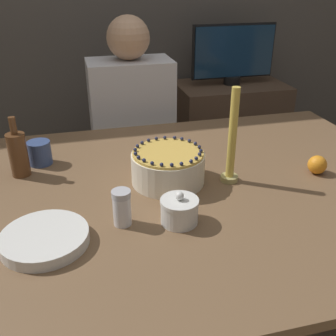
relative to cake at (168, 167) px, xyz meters
name	(u,v)px	position (x,y,z in m)	size (l,w,h in m)	color
dining_table	(186,210)	(0.05, -0.05, -0.14)	(1.64, 1.18, 0.74)	brown
cake	(168,167)	(0.00, 0.00, 0.00)	(0.24, 0.24, 0.12)	#EFE5CC
sugar_bowl	(179,211)	(-0.03, -0.24, -0.02)	(0.11, 0.11, 0.10)	white
sugar_shaker	(122,207)	(-0.18, -0.21, 0.00)	(0.05, 0.05, 0.10)	white
plate_stack	(45,239)	(-0.39, -0.25, -0.04)	(0.23, 0.23, 0.03)	white
candle	(232,144)	(0.20, -0.04, 0.08)	(0.06, 0.06, 0.32)	tan
bottle	(18,154)	(-0.48, 0.17, 0.03)	(0.06, 0.06, 0.21)	brown
cup	(40,153)	(-0.42, 0.24, -0.01)	(0.08, 0.08, 0.09)	#384C7F
orange_fruit_0	(317,165)	(0.51, -0.07, -0.02)	(0.06, 0.06, 0.06)	orange
person_man_blue_shirt	(133,152)	(0.00, 0.74, -0.27)	(0.40, 0.34, 1.19)	#595960
side_cabinet	(227,140)	(0.68, 1.10, -0.42)	(0.66, 0.41, 0.74)	#4C3828
tv_monitor	(234,53)	(0.68, 1.10, 0.13)	(0.51, 0.10, 0.35)	black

